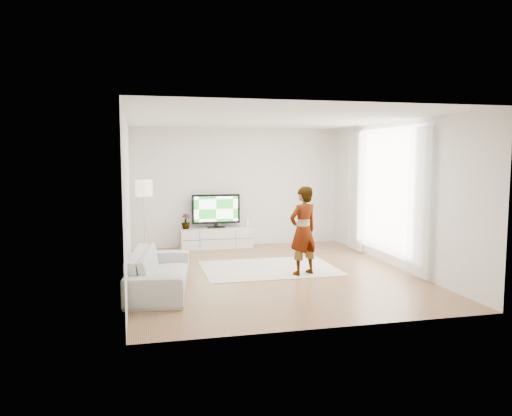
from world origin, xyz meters
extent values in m
plane|color=#A17748|center=(0.00, 0.00, 0.00)|extent=(6.00, 6.00, 0.00)
plane|color=white|center=(0.00, 0.00, 2.80)|extent=(6.00, 6.00, 0.00)
cube|color=silver|center=(-2.50, 0.00, 1.40)|extent=(0.02, 6.00, 2.80)
cube|color=silver|center=(2.50, 0.00, 1.40)|extent=(0.02, 6.00, 2.80)
cube|color=silver|center=(0.00, 3.00, 1.40)|extent=(5.00, 0.02, 2.80)
cube|color=silver|center=(0.00, -3.00, 1.40)|extent=(5.00, 0.02, 2.80)
cube|color=white|center=(2.48, 0.30, 1.45)|extent=(0.01, 2.60, 2.50)
cube|color=white|center=(2.40, -1.00, 1.35)|extent=(0.04, 0.70, 2.60)
cube|color=white|center=(2.40, 1.60, 1.35)|extent=(0.04, 0.70, 2.60)
cube|color=silver|center=(-0.56, 2.77, 0.23)|extent=(1.67, 0.47, 0.47)
cube|color=black|center=(-0.56, 2.53, 0.23)|extent=(1.62, 0.00, 0.01)
cube|color=black|center=(-0.98, 2.53, 0.23)|extent=(0.01, 0.00, 0.41)
cube|color=black|center=(-0.15, 2.53, 0.23)|extent=(0.01, 0.00, 0.41)
cube|color=black|center=(-0.56, 2.79, 0.48)|extent=(0.40, 0.22, 0.02)
cube|color=black|center=(-0.56, 2.79, 0.53)|extent=(0.08, 0.05, 0.08)
cube|color=black|center=(-0.56, 2.79, 0.91)|extent=(1.13, 0.06, 0.68)
cube|color=#178F24|center=(-0.56, 2.76, 0.91)|extent=(1.03, 0.01, 0.58)
cube|color=white|center=(0.17, 2.77, 0.58)|extent=(0.06, 0.16, 0.22)
cube|color=#4CB2FF|center=(0.17, 2.68, 0.60)|extent=(0.01, 0.00, 0.12)
imported|color=#3F7238|center=(-1.27, 2.77, 0.64)|extent=(0.20, 0.20, 0.35)
cube|color=beige|center=(0.08, 0.37, 0.01)|extent=(2.52, 1.82, 0.01)
imported|color=#334772|center=(0.54, -0.26, 0.81)|extent=(0.68, 0.57, 1.60)
imported|color=#B9B8B3|center=(-2.03, -0.72, 0.32)|extent=(1.14, 2.28, 0.64)
cylinder|color=silver|center=(-2.20, 2.26, 0.01)|extent=(0.28, 0.28, 0.02)
cylinder|color=silver|center=(-2.20, 2.26, 0.65)|extent=(0.04, 0.04, 1.26)
cylinder|color=white|center=(-2.20, 2.26, 1.46)|extent=(0.36, 0.36, 0.35)
camera|label=1|loc=(-2.33, -8.68, 2.15)|focal=35.00mm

